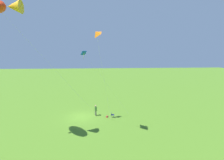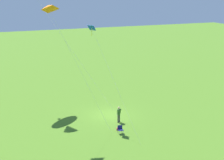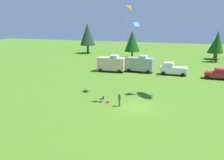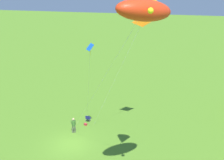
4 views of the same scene
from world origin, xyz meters
TOP-DOWN VIEW (x-y plane):
  - ground_plane at (0.00, 0.00)m, footprint 160.00×160.00m
  - person_kite_flyer at (-2.23, -0.28)m, footprint 0.46×0.56m
  - folding_chair at (-4.76, 0.64)m, footprint 0.52×0.52m
  - backpack_on_grass at (-3.99, 0.54)m, footprint 0.33×0.38m
  - kite_large_fish at (6.82, 7.32)m, footprint 11.52×9.93m
  - kite_delta_orange at (-2.50, 6.54)m, footprint 2.65×5.94m
  - kite_diamond_blue at (-1.11, 1.97)m, footprint 7.35×2.66m

SIDE VIEW (x-z plane):
  - ground_plane at x=0.00m, z-range 0.00..0.00m
  - backpack_on_grass at x=-3.99m, z-range 0.00..0.22m
  - folding_chair at x=-4.76m, z-range 0.08..0.90m
  - person_kite_flyer at x=-2.23m, z-range 0.15..1.89m
  - kite_diamond_blue at x=-1.11m, z-range 4.30..14.48m
  - kite_delta_orange at x=-2.50m, z-range 5.76..18.21m
  - kite_large_fish at x=6.82m, z-range 6.80..22.19m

